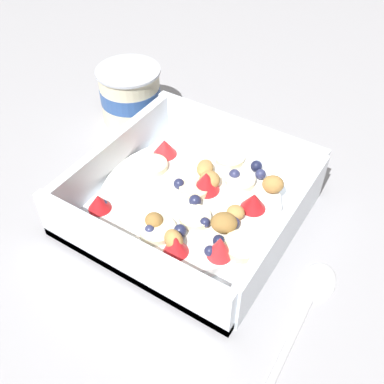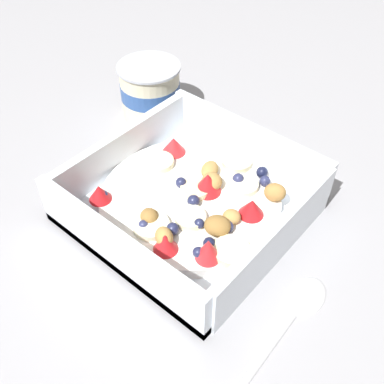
# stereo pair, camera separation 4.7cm
# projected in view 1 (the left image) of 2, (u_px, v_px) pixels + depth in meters

# --- Properties ---
(ground_plane) EXTENTS (2.40, 2.40, 0.00)m
(ground_plane) POSITION_uv_depth(u_px,v_px,m) (183.00, 218.00, 0.48)
(ground_plane) COLOR #9E9EA3
(fruit_bowl) EXTENTS (0.21, 0.21, 0.06)m
(fruit_bowl) POSITION_uv_depth(u_px,v_px,m) (193.00, 201.00, 0.48)
(fruit_bowl) COLOR white
(fruit_bowl) RESTS_ON ground
(spoon) EXTENTS (0.03, 0.17, 0.01)m
(spoon) POSITION_uv_depth(u_px,v_px,m) (310.00, 300.00, 0.41)
(spoon) COLOR silver
(spoon) RESTS_ON ground
(yogurt_cup) EXTENTS (0.08, 0.08, 0.07)m
(yogurt_cup) POSITION_uv_depth(u_px,v_px,m) (130.00, 94.00, 0.59)
(yogurt_cup) COLOR beige
(yogurt_cup) RESTS_ON ground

